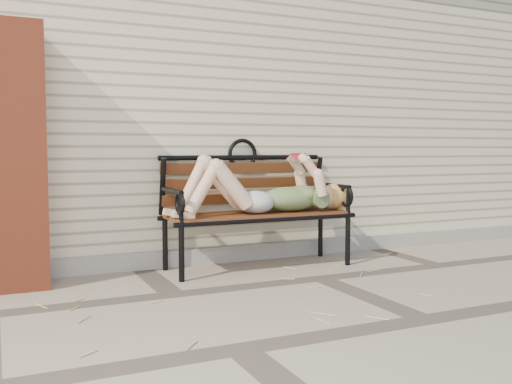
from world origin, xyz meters
name	(u,v)px	position (x,y,z in m)	size (l,w,h in m)	color
ground	(321,278)	(0.00, 0.00, 0.00)	(80.00, 80.00, 0.00)	#7C6D5F
house_wall	(200,115)	(0.00, 3.00, 1.50)	(8.00, 4.00, 3.00)	beige
foundation_strip	(269,250)	(0.00, 0.97, 0.07)	(8.00, 0.10, 0.15)	#9A938B
brick_pillar	(10,157)	(-2.30, 0.75, 1.00)	(0.50, 0.50, 2.00)	#9F3E24
garden_bench	(253,194)	(-0.28, 0.72, 0.65)	(1.79, 0.71, 1.16)	black
reading_woman	(261,191)	(-0.27, 0.57, 0.69)	(1.69, 0.38, 0.53)	#0A434A
straw_scatter	(225,300)	(-0.97, -0.31, 0.01)	(2.73, 1.67, 0.01)	tan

